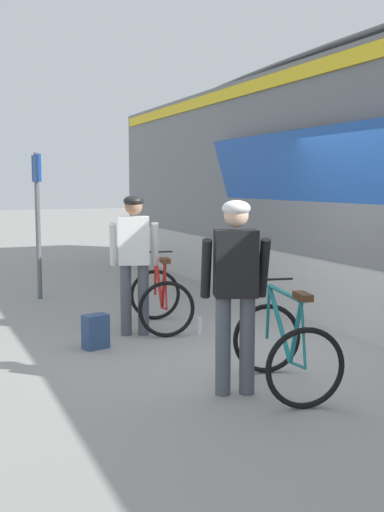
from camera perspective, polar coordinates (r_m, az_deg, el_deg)
name	(u,v)px	position (r m, az deg, el deg)	size (l,w,h in m)	color
ground_plane	(282,354)	(7.07, 8.36, -8.97)	(80.00, 80.00, 0.00)	gray
cyclist_near_in_white	(134,252)	(7.70, -5.39, 0.36)	(0.66, 0.44, 1.76)	#4C515B
cyclist_far_in_dark	(236,280)	(5.50, 4.07, -2.19)	(0.66, 0.44, 1.76)	#4C515B
bicycle_near_red	(161,298)	(8.13, -2.93, -3.93)	(0.91, 1.19, 0.99)	black
bicycle_far_teal	(285,347)	(5.80, 8.61, -8.37)	(0.91, 1.19, 0.99)	black
backpack_on_platform	(96,332)	(7.26, -8.93, -6.93)	(0.28, 0.18, 0.40)	navy
water_bottle_near_the_bikes	(200,326)	(7.84, 0.73, -6.50)	(0.07, 0.07, 0.22)	silver
platform_sign_post	(37,201)	(10.39, -14.16, 4.99)	(0.08, 0.70, 2.40)	#595B60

